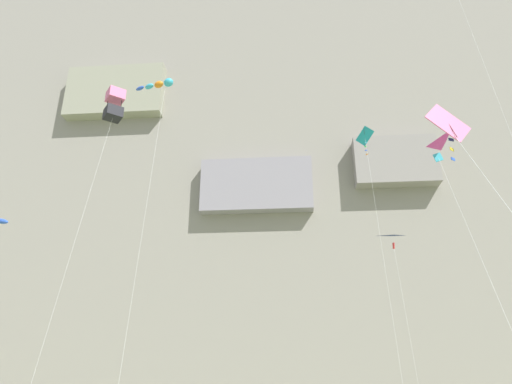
% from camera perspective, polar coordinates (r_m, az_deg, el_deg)
% --- Properties ---
extents(cliff_face, '(180.00, 33.59, 72.84)m').
position_cam_1_polar(cliff_face, '(82.29, 1.00, 3.01)').
color(cliff_face, gray).
rests_on(cliff_face, ground).
extents(kite_delta_mid_left, '(1.36, 6.49, 12.33)m').
position_cam_1_polar(kite_delta_mid_left, '(25.13, 20.67, 3.85)').
color(kite_delta_mid_left, '#CC3399').
rests_on(kite_delta_mid_left, ground).
extents(kite_diamond_far_right, '(2.26, 3.46, 8.66)m').
position_cam_1_polar(kite_diamond_far_right, '(13.27, 23.52, 6.59)').
color(kite_diamond_far_right, pink).
rests_on(kite_diamond_far_right, ground).
extents(kite_delta_upper_mid, '(1.88, 3.19, 11.83)m').
position_cam_1_polar(kite_delta_upper_mid, '(38.58, 16.86, -6.15)').
color(kite_delta_upper_mid, navy).
rests_on(kite_delta_upper_mid, ground).
extents(kite_box_high_center, '(1.94, 3.49, 19.37)m').
position_cam_1_polar(kite_box_high_center, '(32.25, -17.15, 10.27)').
color(kite_box_high_center, pink).
rests_on(kite_box_high_center, ground).
extents(kite_diamond_low_right, '(1.26, 2.41, 18.56)m').
position_cam_1_polar(kite_diamond_low_right, '(33.78, 13.56, 5.22)').
color(kite_diamond_low_right, teal).
rests_on(kite_diamond_low_right, ground).
extents(kite_windsock_high_left, '(3.15, 4.05, 20.95)m').
position_cam_1_polar(kite_windsock_high_left, '(33.57, -11.86, 12.82)').
color(kite_windsock_high_left, '#38B2D1').
rests_on(kite_windsock_high_left, ground).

